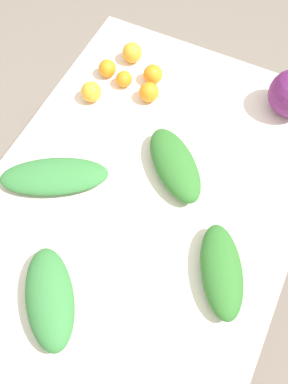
% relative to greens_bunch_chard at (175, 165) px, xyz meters
% --- Properties ---
extents(ground_plane, '(8.00, 8.00, 0.00)m').
position_rel_greens_bunch_chard_xyz_m(ground_plane, '(0.13, -0.06, -0.77)').
color(ground_plane, '#70665B').
extents(dining_table, '(1.46, 1.04, 0.72)m').
position_rel_greens_bunch_chard_xyz_m(dining_table, '(0.13, -0.06, -0.13)').
color(dining_table, silver).
rests_on(dining_table, ground_plane).
extents(greens_bunch_chard, '(0.32, 0.32, 0.09)m').
position_rel_greens_bunch_chard_xyz_m(greens_bunch_chard, '(0.00, 0.00, 0.00)').
color(greens_bunch_chard, '#2D6B28').
rests_on(greens_bunch_chard, dining_table).
extents(greens_bunch_kale, '(0.33, 0.25, 0.09)m').
position_rel_greens_bunch_chard_xyz_m(greens_bunch_kale, '(0.28, 0.28, -0.00)').
color(greens_bunch_kale, '#2D6B28').
rests_on(greens_bunch_kale, dining_table).
extents(greens_bunch_dandelion, '(0.33, 0.30, 0.10)m').
position_rel_greens_bunch_chard_xyz_m(greens_bunch_dandelion, '(0.58, -0.14, 0.00)').
color(greens_bunch_dandelion, '#337538').
rests_on(greens_bunch_dandelion, dining_table).
extents(greens_bunch_beet_tops, '(0.31, 0.40, 0.06)m').
position_rel_greens_bunch_chard_xyz_m(greens_bunch_beet_tops, '(0.21, -0.36, -0.01)').
color(greens_bunch_beet_tops, '#337538').
rests_on(greens_bunch_beet_tops, dining_table).
extents(orange_0, '(0.08, 0.08, 0.08)m').
position_rel_greens_bunch_chard_xyz_m(orange_0, '(-0.16, -0.42, -0.01)').
color(orange_0, orange).
rests_on(orange_0, dining_table).
extents(orange_1, '(0.08, 0.08, 0.08)m').
position_rel_greens_bunch_chard_xyz_m(orange_1, '(-0.35, -0.25, -0.01)').
color(orange_1, orange).
rests_on(orange_1, dining_table).
extents(orange_2, '(0.06, 0.06, 0.06)m').
position_rel_greens_bunch_chard_xyz_m(orange_2, '(-0.28, -0.34, -0.01)').
color(orange_2, orange).
rests_on(orange_2, dining_table).
extents(orange_3, '(0.07, 0.07, 0.07)m').
position_rel_greens_bunch_chard_xyz_m(orange_3, '(-0.30, -0.42, -0.01)').
color(orange_3, orange).
rests_on(orange_3, dining_table).
extents(orange_4, '(0.08, 0.08, 0.08)m').
position_rel_greens_bunch_chard_xyz_m(orange_4, '(-0.26, -0.22, -0.01)').
color(orange_4, orange).
rests_on(orange_4, dining_table).
extents(orange_5, '(0.08, 0.08, 0.08)m').
position_rel_greens_bunch_chard_xyz_m(orange_5, '(-0.41, -0.37, -0.00)').
color(orange_5, orange).
rests_on(orange_5, dining_table).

